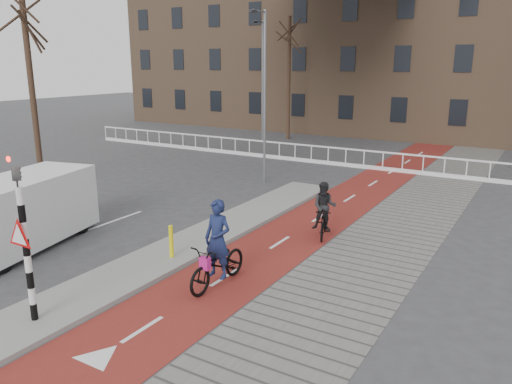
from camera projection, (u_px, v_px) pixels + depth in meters
The scene contains 15 objects.
ground at pixel (125, 294), 11.92m from camera, with size 120.00×120.00×0.00m, color #38383A.
bike_lane at pixel (340, 204), 19.47m from camera, with size 2.50×60.00×0.01m, color maroon.
sidewalk at pixel (413, 215), 18.08m from camera, with size 3.00×60.00×0.01m, color slate.
curb_island at pixel (203, 238), 15.57m from camera, with size 1.80×16.00×0.12m, color gray.
traffic_signal at pixel (24, 236), 10.04m from camera, with size 0.80×0.80×3.68m.
bollard at pixel (171, 241), 13.79m from camera, with size 0.12×0.12×0.91m, color yellow.
cyclist_near at pixel (218, 258), 12.19m from camera, with size 0.78×2.15×2.20m.
cyclist_far at pixel (324, 215), 15.62m from camera, with size 0.93×1.70×1.79m.
van at pixel (19, 212), 14.66m from camera, with size 3.05×5.23×2.11m.
railing at pixel (279, 154), 28.44m from camera, with size 28.00×0.10×0.99m.
townhouse_row at pixel (397, 29), 37.99m from camera, with size 46.00×10.00×15.90m.
tree_left at pixel (32, 91), 21.29m from camera, with size 0.26×0.26×8.40m, color black.
tree_mid at pixel (289, 79), 35.05m from camera, with size 0.24×0.24×8.44m, color black.
streetlight_near at pixel (265, 99), 22.10m from camera, with size 0.12×0.12×7.55m, color slate.
streetlight_left at pixel (263, 83), 34.07m from camera, with size 0.12×0.12×8.05m, color slate.
Camera 1 is at (8.30, -7.75, 5.38)m, focal length 35.00 mm.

